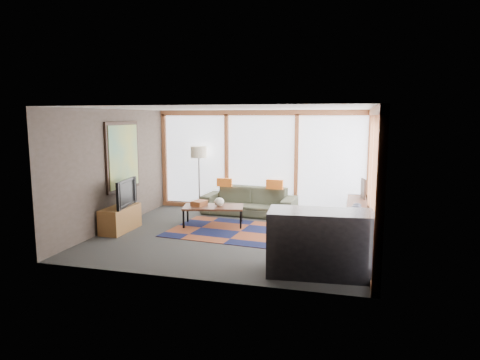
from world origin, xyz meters
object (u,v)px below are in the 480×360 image
(sofa, at_px, (249,201))
(coffee_table, at_px, (213,216))
(floor_lamp, at_px, (199,178))
(bookshelf, at_px, (357,219))
(bar_counter, at_px, (320,243))
(television, at_px, (122,193))
(tv_console, at_px, (120,219))

(sofa, height_order, coffee_table, sofa)
(sofa, bearing_deg, floor_lamp, 176.41)
(bookshelf, bearing_deg, coffee_table, -176.54)
(coffee_table, relative_size, bar_counter, 0.84)
(floor_lamp, xyz_separation_m, television, (-0.85, -2.38, -0.01))
(tv_console, height_order, television, television)
(coffee_table, distance_m, bar_counter, 3.54)
(floor_lamp, bearing_deg, sofa, -7.05)
(bookshelf, xyz_separation_m, tv_console, (-4.90, -1.14, -0.04))
(bookshelf, bearing_deg, sofa, 157.15)
(tv_console, distance_m, bar_counter, 4.59)
(television, bearing_deg, tv_console, 118.20)
(sofa, xyz_separation_m, coffee_table, (-0.52, -1.29, -0.12))
(floor_lamp, relative_size, coffee_table, 1.26)
(sofa, distance_m, floor_lamp, 1.49)
(floor_lamp, bearing_deg, tv_console, -110.46)
(floor_lamp, height_order, bar_counter, floor_lamp)
(sofa, bearing_deg, coffee_table, -108.39)
(coffee_table, relative_size, tv_console, 1.26)
(floor_lamp, xyz_separation_m, bookshelf, (4.00, -1.27, -0.53))
(bookshelf, relative_size, bar_counter, 1.53)
(sofa, relative_size, tv_console, 2.19)
(tv_console, height_order, bar_counter, bar_counter)
(floor_lamp, bearing_deg, bookshelf, -17.61)
(coffee_table, height_order, bar_counter, bar_counter)
(television, xyz_separation_m, bar_counter, (4.30, -1.51, -0.32))
(coffee_table, distance_m, bookshelf, 3.13)
(tv_console, bearing_deg, coffee_table, 28.19)
(floor_lamp, height_order, bookshelf, floor_lamp)
(coffee_table, distance_m, tv_console, 2.02)
(floor_lamp, relative_size, bar_counter, 1.05)
(floor_lamp, xyz_separation_m, bar_counter, (3.44, -3.88, -0.33))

